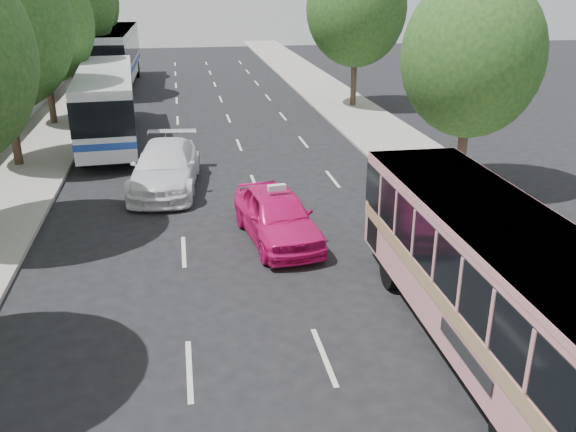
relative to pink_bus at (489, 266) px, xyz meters
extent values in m
plane|color=black|center=(-4.50, 2.21, -1.98)|extent=(120.00, 120.00, 0.00)
cube|color=#9E998E|center=(-13.00, 22.21, -1.90)|extent=(4.00, 90.00, 0.15)
cube|color=#9E998E|center=(4.00, 22.21, -1.92)|extent=(4.00, 90.00, 0.12)
cube|color=#9E998E|center=(-14.80, 22.21, -1.08)|extent=(0.30, 90.00, 1.50)
cylinder|color=#38281E|center=(-13.20, 16.21, -0.08)|extent=(0.36, 0.36, 3.80)
cylinder|color=#38281E|center=(-13.10, 24.21, -0.23)|extent=(0.36, 0.36, 3.50)
ellipsoid|color=#194518|center=(-13.10, 24.21, 3.45)|extent=(5.52, 5.52, 6.35)
sphere|color=#194518|center=(-12.70, 23.91, 4.55)|extent=(3.59, 3.59, 3.59)
cylinder|color=#38281E|center=(-13.00, 32.21, 0.02)|extent=(0.36, 0.36, 3.99)
ellipsoid|color=#194518|center=(-13.00, 32.21, 4.22)|extent=(6.30, 6.30, 7.24)
cylinder|color=#38281E|center=(-13.20, 40.21, -0.12)|extent=(0.36, 0.36, 3.72)
ellipsoid|color=#194518|center=(-13.20, 40.21, 3.80)|extent=(5.88, 5.88, 6.76)
cylinder|color=#38281E|center=(4.20, 10.21, -0.36)|extent=(0.36, 0.36, 3.23)
ellipsoid|color=#194518|center=(4.20, 10.21, 3.04)|extent=(5.10, 5.10, 5.87)
sphere|color=#194518|center=(4.60, 9.91, 4.06)|extent=(3.32, 3.31, 3.31)
cylinder|color=#38281E|center=(4.50, 26.21, -0.08)|extent=(0.36, 0.36, 3.80)
ellipsoid|color=#194518|center=(4.50, 26.21, 3.92)|extent=(6.00, 6.00, 6.90)
cube|color=#CE858A|center=(0.00, 0.00, -0.13)|extent=(2.64, 9.98, 2.66)
cube|color=#9E7A59|center=(0.00, 0.00, -0.44)|extent=(2.68, 10.00, 0.35)
cube|color=black|center=(0.00, 0.00, 0.36)|extent=(2.69, 10.01, 1.09)
cube|color=#CE858A|center=(0.00, 0.00, 1.12)|extent=(2.66, 10.00, 0.16)
cylinder|color=black|center=(-1.05, 3.00, -1.46)|extent=(0.31, 1.04, 1.03)
cylinder|color=black|center=(1.14, 2.97, -1.46)|extent=(0.31, 1.04, 1.03)
imported|color=#DE136F|center=(-3.50, 6.60, -1.16)|extent=(2.53, 5.00, 1.63)
imported|color=white|center=(-6.93, 12.26, -1.12)|extent=(3.02, 6.12, 1.71)
cube|color=silver|center=(-9.69, 19.91, 0.03)|extent=(3.24, 11.78, 2.96)
cube|color=black|center=(-9.69, 19.91, 0.40)|extent=(3.30, 11.82, 1.46)
cube|color=navy|center=(-9.69, 19.91, -0.72)|extent=(3.29, 11.81, 0.29)
cube|color=silver|center=(-9.69, 19.91, 1.45)|extent=(3.27, 11.81, 0.14)
cylinder|color=black|center=(-11.02, 23.52, -1.45)|extent=(0.38, 1.09, 1.07)
cylinder|color=black|center=(-8.85, 23.67, -1.45)|extent=(0.38, 1.09, 1.07)
cylinder|color=black|center=(-10.50, 15.77, -1.45)|extent=(0.38, 1.09, 1.07)
cylinder|color=black|center=(-8.33, 15.92, -1.45)|extent=(0.38, 1.09, 1.07)
cube|color=silver|center=(-10.80, 36.48, 0.40)|extent=(3.07, 13.80, 3.50)
cube|color=black|center=(-10.80, 36.48, 0.83)|extent=(3.12, 13.83, 1.72)
cube|color=navy|center=(-10.80, 36.48, -0.49)|extent=(3.11, 13.82, 0.34)
cube|color=silver|center=(-10.80, 36.48, 2.07)|extent=(3.09, 13.82, 0.16)
cylinder|color=black|center=(-12.07, 40.85, -1.35)|extent=(0.38, 1.27, 1.26)
cylinder|color=black|center=(-9.44, 40.83, -1.35)|extent=(0.38, 1.27, 1.26)
cylinder|color=black|center=(-12.16, 31.67, -1.35)|extent=(0.38, 1.27, 1.26)
cylinder|color=black|center=(-9.54, 31.64, -1.35)|extent=(0.38, 1.27, 1.26)
cube|color=silver|center=(-3.50, 6.60, -0.26)|extent=(0.57, 0.25, 0.18)
camera|label=1|loc=(-6.24, -10.65, 5.74)|focal=38.00mm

